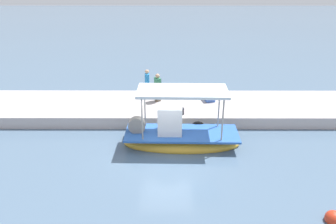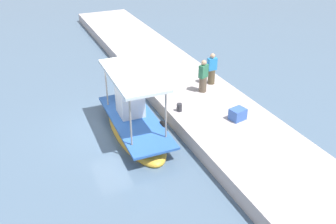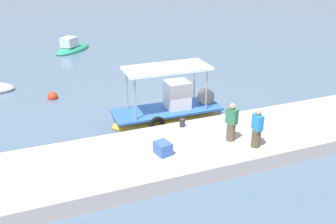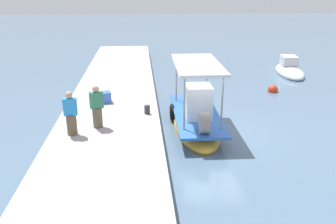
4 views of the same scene
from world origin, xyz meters
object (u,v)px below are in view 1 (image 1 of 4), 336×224
(fisherman_near_bollard, at_px, (158,89))
(mooring_bollard, at_px, (182,111))
(marker_buoy, at_px, (333,219))
(main_fishing_boat, at_px, (180,135))
(fisherman_by_crate, at_px, (147,84))
(cargo_crate, at_px, (209,97))

(fisherman_near_bollard, xyz_separation_m, mooring_bollard, (-1.32, 1.89, -0.56))
(marker_buoy, bearing_deg, fisherman_near_bollard, -56.15)
(main_fishing_boat, relative_size, fisherman_by_crate, 3.43)
(fisherman_near_bollard, xyz_separation_m, fisherman_by_crate, (0.64, -0.85, -0.01))
(fisherman_by_crate, relative_size, mooring_bollard, 4.50)
(mooring_bollard, bearing_deg, fisherman_by_crate, -54.36)
(main_fishing_boat, bearing_deg, marker_buoy, 133.90)
(cargo_crate, distance_m, marker_buoy, 9.67)
(fisherman_by_crate, distance_m, marker_buoy, 12.06)
(fisherman_by_crate, bearing_deg, main_fishing_boat, 110.44)
(fisherman_by_crate, bearing_deg, mooring_bollard, 125.64)
(main_fishing_boat, distance_m, marker_buoy, 7.15)
(fisherman_near_bollard, distance_m, marker_buoy, 11.01)
(cargo_crate, height_order, marker_buoy, cargo_crate)
(main_fishing_boat, height_order, mooring_bollard, main_fishing_boat)
(fisherman_by_crate, xyz_separation_m, marker_buoy, (-6.73, 9.93, -1.25))
(marker_buoy, bearing_deg, fisherman_by_crate, -55.85)
(mooring_bollard, distance_m, marker_buoy, 8.66)
(main_fishing_boat, distance_m, fisherman_by_crate, 5.18)
(fisherman_near_bollard, relative_size, fisherman_by_crate, 1.01)
(fisherman_near_bollard, relative_size, marker_buoy, 2.89)
(fisherman_near_bollard, bearing_deg, cargo_crate, -179.19)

